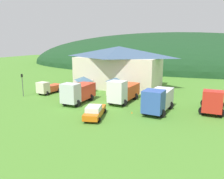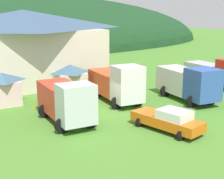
{
  "view_description": "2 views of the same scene",
  "coord_description": "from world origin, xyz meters",
  "views": [
    {
      "loc": [
        15.29,
        -30.52,
        9.51
      ],
      "look_at": [
        1.74,
        0.76,
        2.33
      ],
      "focal_mm": 36.88,
      "sensor_mm": 36.0,
      "label": 1
    },
    {
      "loc": [
        -12.14,
        -23.42,
        8.48
      ],
      "look_at": [
        2.04,
        2.01,
        1.4
      ],
      "focal_mm": 52.82,
      "sensor_mm": 36.0,
      "label": 2
    }
  ],
  "objects": [
    {
      "name": "traffic_light_west",
      "position": [
        -14.62,
        -0.67,
        2.44
      ],
      "size": [
        0.2,
        0.32,
        3.96
      ],
      "color": "#4C4C51",
      "rests_on": "ground"
    },
    {
      "name": "ground_plane",
      "position": [
        0.0,
        0.0,
        0.0
      ],
      "size": [
        200.0,
        200.0,
        0.0
      ],
      "primitive_type": "plane",
      "color": "#4C842D"
    },
    {
      "name": "play_shed_cream",
      "position": [
        -0.11,
        6.81,
        1.64
      ],
      "size": [
        3.03,
        2.78,
        3.17
      ],
      "color": "beige",
      "rests_on": "ground"
    },
    {
      "name": "crane_truck_red",
      "position": [
        15.82,
        2.85,
        1.64
      ],
      "size": [
        3.27,
        7.06,
        3.33
      ],
      "rotation": [
        0.0,
        0.0,
        -1.58
      ],
      "color": "red",
      "rests_on": "ground"
    },
    {
      "name": "tow_truck_silver",
      "position": [
        -3.44,
        -0.65,
        1.78
      ],
      "size": [
        3.34,
        6.61,
        3.42
      ],
      "rotation": [
        0.0,
        0.0,
        -1.58
      ],
      "color": "silver",
      "rests_on": "ground"
    },
    {
      "name": "traffic_cone_near_pickup",
      "position": [
        6.0,
        -2.33,
        0.0
      ],
      "size": [
        0.36,
        0.36,
        0.51
      ],
      "primitive_type": "cone",
      "color": "orange",
      "rests_on": "ground"
    },
    {
      "name": "service_pickup_orange",
      "position": [
        2.23,
        -5.91,
        0.83
      ],
      "size": [
        3.14,
        5.69,
        1.66
      ],
      "rotation": [
        0.0,
        0.0,
        -1.32
      ],
      "color": "orange",
      "rests_on": "ground"
    },
    {
      "name": "play_shed_pink",
      "position": [
        -6.68,
        6.7,
        1.54
      ],
      "size": [
        3.1,
        2.71,
        2.98
      ],
      "color": "beige",
      "rests_on": "ground"
    },
    {
      "name": "light_truck_cream",
      "position": [
        -11.97,
        2.81,
        1.13
      ],
      "size": [
        2.8,
        5.02,
        2.32
      ],
      "rotation": [
        0.0,
        0.0,
        -1.69
      ],
      "color": "beige",
      "rests_on": "ground"
    },
    {
      "name": "depot_building",
      "position": [
        -2.52,
        14.29,
        4.37
      ],
      "size": [
        17.84,
        10.83,
        8.48
      ],
      "color": "beige",
      "rests_on": "ground"
    },
    {
      "name": "forested_hill_backdrop",
      "position": [
        0.0,
        62.17,
        0.0
      ],
      "size": [
        123.3,
        60.0,
        25.72
      ],
      "primitive_type": "ellipsoid",
      "color": "#193D1E",
      "rests_on": "ground"
    },
    {
      "name": "box_truck_blue",
      "position": [
        9.02,
        -0.4,
        1.82
      ],
      "size": [
        3.63,
        7.2,
        3.41
      ],
      "rotation": [
        0.0,
        0.0,
        -1.65
      ],
      "color": "#3356AD",
      "rests_on": "ground"
    },
    {
      "name": "traffic_cone_mid_row",
      "position": [
        -4.61,
        4.31,
        0.0
      ],
      "size": [
        0.36,
        0.36,
        0.51
      ],
      "primitive_type": "cone",
      "color": "orange",
      "rests_on": "ground"
    },
    {
      "name": "heavy_rig_white",
      "position": [
        2.86,
        2.59,
        1.81
      ],
      "size": [
        3.5,
        7.64,
        3.74
      ],
      "rotation": [
        0.0,
        0.0,
        -1.63
      ],
      "color": "white",
      "rests_on": "ground"
    }
  ]
}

